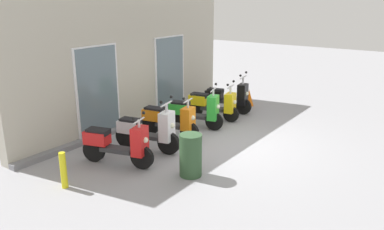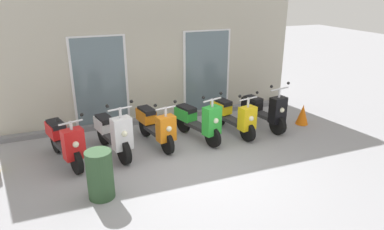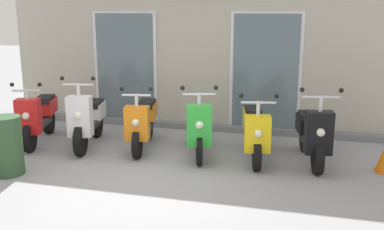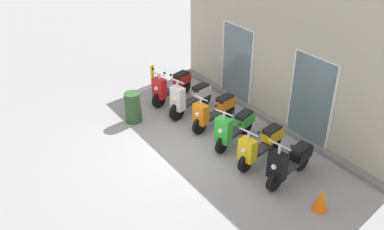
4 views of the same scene
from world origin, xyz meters
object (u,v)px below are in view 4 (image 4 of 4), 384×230
(scooter_green, at_px, (234,127))
(scooter_yellow, at_px, (261,144))
(scooter_orange, at_px, (214,111))
(scooter_black, at_px, (289,162))
(scooter_white, at_px, (190,98))
(scooter_red, at_px, (171,86))
(trash_bin, at_px, (133,107))
(traffic_cone, at_px, (321,200))
(curb_bollard, at_px, (152,75))

(scooter_green, height_order, scooter_yellow, scooter_green)
(scooter_orange, distance_m, scooter_green, 1.00)
(scooter_black, bearing_deg, scooter_white, -178.47)
(scooter_red, height_order, trash_bin, scooter_red)
(scooter_red, height_order, scooter_black, scooter_black)
(scooter_white, xyz_separation_m, traffic_cone, (4.83, -0.06, -0.22))
(curb_bollard, xyz_separation_m, traffic_cone, (7.10, -0.12, -0.09))
(scooter_yellow, bearing_deg, scooter_orange, 178.02)
(scooter_green, bearing_deg, scooter_white, -179.25)
(scooter_orange, height_order, trash_bin, scooter_orange)
(scooter_green, bearing_deg, curb_bollard, 179.53)
(scooter_yellow, bearing_deg, scooter_green, -177.05)
(scooter_yellow, xyz_separation_m, trash_bin, (-3.35, -1.61, -0.03))
(scooter_white, distance_m, scooter_orange, 0.97)
(scooter_white, height_order, scooter_black, scooter_white)
(scooter_orange, bearing_deg, curb_bollard, -178.60)
(traffic_cone, bearing_deg, scooter_black, 171.67)
(scooter_red, xyz_separation_m, scooter_orange, (1.92, 0.16, -0.01))
(scooter_white, height_order, traffic_cone, scooter_white)
(curb_bollard, height_order, trash_bin, trash_bin)
(scooter_orange, relative_size, curb_bollard, 2.25)
(scooter_white, bearing_deg, scooter_red, -178.82)
(scooter_black, bearing_deg, traffic_cone, -8.33)
(scooter_yellow, xyz_separation_m, curb_bollard, (-5.14, -0.01, -0.11))
(scooter_red, relative_size, scooter_green, 1.05)
(scooter_orange, relative_size, scooter_green, 1.04)
(traffic_cone, bearing_deg, scooter_red, 179.63)
(scooter_yellow, xyz_separation_m, scooter_black, (0.89, 0.03, 0.01))
(scooter_white, height_order, curb_bollard, scooter_white)
(scooter_white, height_order, scooter_yellow, scooter_white)
(scooter_green, bearing_deg, scooter_yellow, 2.95)
(traffic_cone, height_order, trash_bin, trash_bin)
(scooter_green, bearing_deg, scooter_black, 2.37)
(scooter_white, distance_m, scooter_black, 3.76)
(scooter_yellow, height_order, trash_bin, scooter_yellow)
(scooter_black, xyz_separation_m, trash_bin, (-4.24, -1.64, -0.04))
(curb_bollard, distance_m, trash_bin, 2.40)
(scooter_orange, xyz_separation_m, curb_bollard, (-3.22, -0.08, -0.12))
(scooter_orange, bearing_deg, scooter_red, -175.27)
(scooter_orange, relative_size, traffic_cone, 3.03)
(curb_bollard, bearing_deg, scooter_green, -0.47)
(scooter_yellow, relative_size, traffic_cone, 2.98)
(traffic_cone, bearing_deg, scooter_white, 179.32)
(scooter_red, xyz_separation_m, scooter_green, (2.91, 0.05, 0.01))
(scooter_red, height_order, curb_bollard, scooter_red)
(scooter_green, bearing_deg, traffic_cone, -1.64)
(scooter_red, bearing_deg, scooter_black, 1.46)
(scooter_red, xyz_separation_m, trash_bin, (0.48, -1.52, -0.05))
(scooter_green, relative_size, trash_bin, 1.76)
(scooter_black, bearing_deg, scooter_yellow, -178.24)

